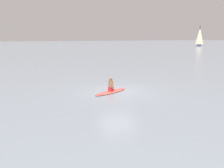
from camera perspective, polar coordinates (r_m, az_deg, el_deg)
ground_plane at (r=16.48m, az=1.28°, el=-1.68°), size 400.00×400.00×0.00m
surfboard at (r=16.09m, az=-0.28°, el=-1.83°), size 2.93×1.97×0.09m
person_paddler at (r=15.99m, az=-0.28°, el=-0.20°), size 0.39×0.40×0.93m
sailboat_near_left at (r=102.50m, az=20.04°, el=10.53°), size 4.58×4.58×8.07m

